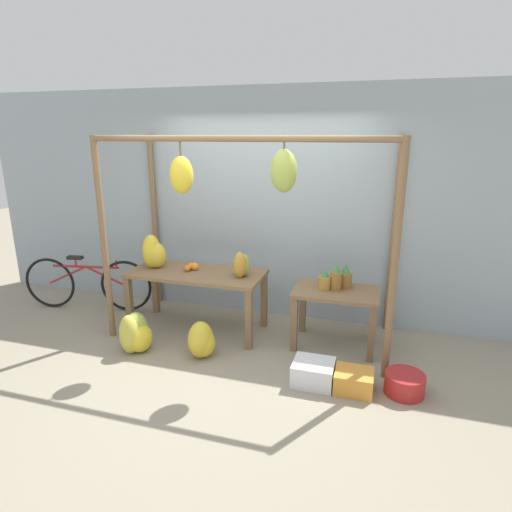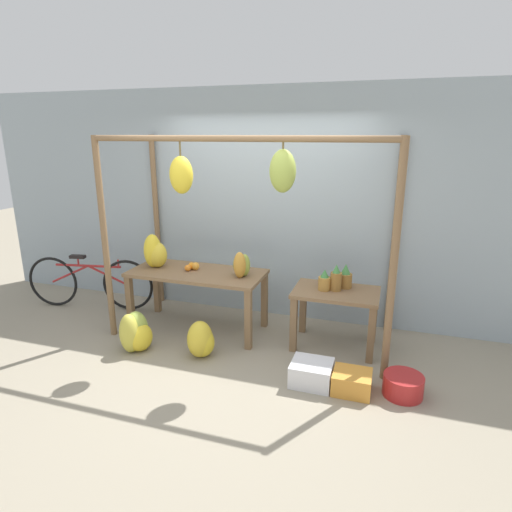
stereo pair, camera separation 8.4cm
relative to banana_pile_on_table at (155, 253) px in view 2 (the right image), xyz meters
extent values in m
plane|color=gray|center=(1.18, -0.67, -0.90)|extent=(20.00, 20.00, 0.00)
cube|color=#99A8B2|center=(1.18, 0.74, 0.50)|extent=(8.00, 0.08, 2.80)
cylinder|color=brown|center=(-0.34, -0.45, 0.23)|extent=(0.07, 0.07, 2.24)
cylinder|color=brown|center=(2.70, -0.45, 0.23)|extent=(0.07, 0.07, 2.24)
cylinder|color=brown|center=(-0.34, 0.65, 0.23)|extent=(0.07, 0.07, 2.24)
cylinder|color=brown|center=(2.70, 0.65, 0.23)|extent=(0.07, 0.07, 2.24)
cylinder|color=brown|center=(1.18, -0.45, 1.32)|extent=(3.04, 0.06, 0.06)
cylinder|color=brown|center=(0.64, -0.45, 1.22)|extent=(0.02, 0.02, 0.13)
ellipsoid|color=yellow|center=(0.64, -0.45, 0.97)|extent=(0.24, 0.21, 0.37)
cylinder|color=brown|center=(1.67, -0.45, 1.26)|extent=(0.02, 0.02, 0.06)
ellipsoid|color=#9EB247|center=(1.67, -0.45, 1.03)|extent=(0.24, 0.22, 0.39)
cube|color=brown|center=(0.54, 0.00, -0.20)|extent=(1.56, 0.70, 0.04)
cube|color=brown|center=(-0.19, -0.30, -0.56)|extent=(0.07, 0.07, 0.68)
cube|color=brown|center=(1.28, -0.30, -0.56)|extent=(0.07, 0.07, 0.68)
cube|color=brown|center=(-0.19, 0.30, -0.56)|extent=(0.07, 0.07, 0.68)
cube|color=brown|center=(1.28, 0.30, -0.56)|extent=(0.07, 0.07, 0.68)
cube|color=brown|center=(2.15, 0.05, -0.27)|extent=(0.90, 0.59, 0.04)
cube|color=brown|center=(1.75, -0.20, -0.59)|extent=(0.07, 0.07, 0.61)
cube|color=brown|center=(2.55, -0.20, -0.59)|extent=(0.07, 0.07, 0.61)
cube|color=brown|center=(1.75, 0.30, -0.59)|extent=(0.07, 0.07, 0.61)
cube|color=brown|center=(2.55, 0.30, -0.59)|extent=(0.07, 0.07, 0.61)
ellipsoid|color=gold|center=(0.02, 0.01, -0.02)|extent=(0.28, 0.26, 0.31)
ellipsoid|color=yellow|center=(-0.02, -0.01, 0.02)|extent=(0.26, 0.27, 0.40)
sphere|color=orange|center=(0.51, 0.04, -0.14)|extent=(0.07, 0.07, 0.07)
sphere|color=orange|center=(0.48, 0.04, -0.14)|extent=(0.07, 0.07, 0.07)
sphere|color=orange|center=(0.51, 0.04, -0.13)|extent=(0.09, 0.09, 0.09)
sphere|color=orange|center=(0.44, -0.02, -0.14)|extent=(0.08, 0.08, 0.08)
sphere|color=orange|center=(0.49, 0.05, -0.14)|extent=(0.08, 0.08, 0.08)
sphere|color=orange|center=(0.45, 0.05, -0.14)|extent=(0.08, 0.08, 0.08)
cylinder|color=olive|center=(2.14, 0.06, -0.15)|extent=(0.12, 0.12, 0.20)
cone|color=#428442|center=(2.14, 0.06, -0.01)|extent=(0.08, 0.08, 0.09)
cylinder|color=#B27F38|center=(2.02, 0.03, -0.18)|extent=(0.13, 0.13, 0.14)
cone|color=#428442|center=(2.02, 0.03, -0.06)|extent=(0.09, 0.09, 0.09)
cylinder|color=olive|center=(2.22, 0.18, -0.17)|extent=(0.15, 0.15, 0.16)
cone|color=#428442|center=(2.22, 0.18, -0.04)|extent=(0.10, 0.10, 0.11)
ellipsoid|color=yellow|center=(0.17, -0.70, -0.74)|extent=(0.36, 0.37, 0.31)
ellipsoid|color=#9EB247|center=(0.12, -0.66, -0.68)|extent=(0.34, 0.35, 0.43)
ellipsoid|color=gold|center=(0.10, -0.76, -0.68)|extent=(0.30, 0.29, 0.44)
ellipsoid|color=yellow|center=(0.87, -0.61, -0.73)|extent=(0.30, 0.28, 0.32)
ellipsoid|color=yellow|center=(0.84, -0.59, -0.72)|extent=(0.31, 0.28, 0.35)
ellipsoid|color=gold|center=(0.85, -0.62, -0.70)|extent=(0.30, 0.32, 0.39)
cube|color=silver|center=(2.05, -0.76, -0.79)|extent=(0.38, 0.33, 0.21)
cylinder|color=#AD2323|center=(2.87, -0.69, -0.80)|extent=(0.35, 0.35, 0.19)
torus|color=black|center=(-1.62, 0.04, -0.55)|extent=(0.68, 0.16, 0.69)
torus|color=black|center=(-0.58, 0.23, -0.55)|extent=(0.68, 0.16, 0.69)
cylinder|color=maroon|center=(-1.10, 0.14, -0.31)|extent=(0.89, 0.19, 0.03)
cylinder|color=maroon|center=(-1.36, 0.09, -0.43)|extent=(0.53, 0.13, 0.27)
cylinder|color=maroon|center=(-0.84, 0.19, -0.43)|extent=(0.53, 0.13, 0.27)
cylinder|color=maroon|center=(-1.23, 0.11, -0.26)|extent=(0.02, 0.02, 0.10)
cube|color=black|center=(-1.23, 0.11, -0.19)|extent=(0.21, 0.12, 0.04)
cylinder|color=maroon|center=(-0.69, 0.21, -0.26)|extent=(0.02, 0.02, 0.10)
ellipsoid|color=#93A33D|center=(1.08, 0.00, -0.05)|extent=(0.22, 0.22, 0.25)
ellipsoid|color=#93A33D|center=(1.08, 0.01, -0.06)|extent=(0.20, 0.20, 0.24)
ellipsoid|color=#93A33D|center=(1.12, 0.02, -0.05)|extent=(0.13, 0.15, 0.25)
ellipsoid|color=gold|center=(1.10, -0.07, -0.03)|extent=(0.16, 0.15, 0.30)
cube|color=orange|center=(2.43, -0.78, -0.80)|extent=(0.34, 0.30, 0.19)
camera|label=1|loc=(2.57, -4.30, 1.36)|focal=30.00mm
camera|label=2|loc=(2.65, -4.28, 1.36)|focal=30.00mm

